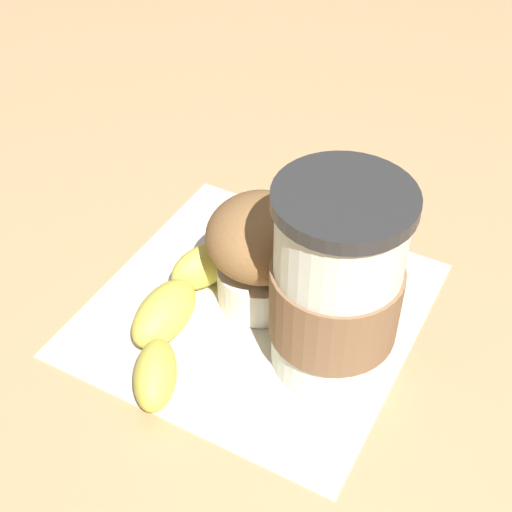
% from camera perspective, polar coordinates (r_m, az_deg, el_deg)
% --- Properties ---
extents(ground_plane, '(3.00, 3.00, 0.00)m').
position_cam_1_polar(ground_plane, '(0.57, -0.00, -4.24)').
color(ground_plane, tan).
extents(paper_napkin, '(0.28, 0.28, 0.00)m').
position_cam_1_polar(paper_napkin, '(0.57, -0.00, -4.19)').
color(paper_napkin, beige).
rests_on(paper_napkin, ground_plane).
extents(coffee_cup, '(0.09, 0.09, 0.15)m').
position_cam_1_polar(coffee_cup, '(0.49, 6.40, -2.50)').
color(coffee_cup, silver).
rests_on(coffee_cup, paper_napkin).
extents(muffin, '(0.09, 0.09, 0.09)m').
position_cam_1_polar(muffin, '(0.54, 0.28, 0.58)').
color(muffin, white).
rests_on(muffin, paper_napkin).
extents(banana, '(0.06, 0.18, 0.04)m').
position_cam_1_polar(banana, '(0.54, -6.56, -4.71)').
color(banana, '#D6CC4C').
rests_on(banana, paper_napkin).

